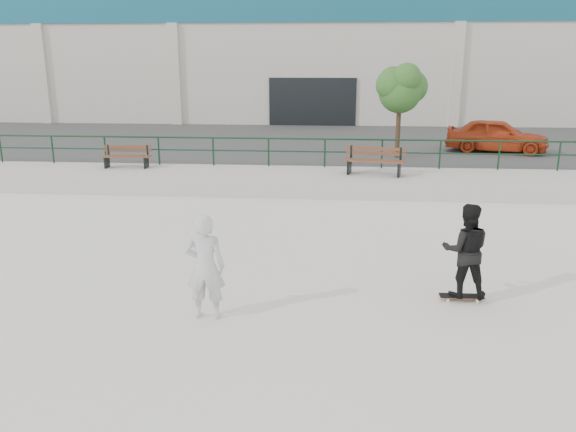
# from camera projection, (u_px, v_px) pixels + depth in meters

# --- Properties ---
(ground) EXTENTS (120.00, 120.00, 0.00)m
(ground) POSITION_uv_depth(u_px,v_px,m) (253.00, 308.00, 9.79)
(ground) COLOR beige
(ground) RESTS_ON ground
(ledge) EXTENTS (30.00, 3.00, 0.50)m
(ledge) POSITION_uv_depth(u_px,v_px,m) (294.00, 181.00, 18.84)
(ledge) COLOR #B9B2A9
(ledge) RESTS_ON ground
(parking_strip) EXTENTS (60.00, 14.00, 0.50)m
(parking_strip) POSITION_uv_depth(u_px,v_px,m) (307.00, 144.00, 27.00)
(parking_strip) COLOR #3D3D3D
(parking_strip) RESTS_ON ground
(railing) EXTENTS (28.00, 0.06, 1.03)m
(railing) POSITION_uv_depth(u_px,v_px,m) (297.00, 146.00, 19.82)
(railing) COLOR #143820
(railing) RESTS_ON ledge
(commercial_building) EXTENTS (44.20, 16.33, 8.00)m
(commercial_building) POSITION_uv_depth(u_px,v_px,m) (318.00, 54.00, 39.26)
(commercial_building) COLOR beige
(commercial_building) RESTS_ON ground
(bench_left) EXTENTS (1.71, 0.58, 0.78)m
(bench_left) POSITION_uv_depth(u_px,v_px,m) (127.00, 157.00, 19.79)
(bench_left) COLOR brown
(bench_left) RESTS_ON ledge
(bench_right) EXTENTS (2.05, 0.97, 0.91)m
(bench_right) POSITION_uv_depth(u_px,v_px,m) (374.00, 161.00, 18.53)
(bench_right) COLOR brown
(bench_right) RESTS_ON ledge
(tree) EXTENTS (2.02, 1.79, 3.59)m
(tree) POSITION_uv_depth(u_px,v_px,m) (401.00, 87.00, 21.24)
(tree) COLOR #4C3826
(tree) RESTS_ON parking_strip
(red_car) EXTENTS (4.30, 2.60, 1.37)m
(red_car) POSITION_uv_depth(u_px,v_px,m) (497.00, 135.00, 23.05)
(red_car) COLOR #B13615
(red_car) RESTS_ON parking_strip
(skateboard) EXTENTS (0.79, 0.23, 0.09)m
(skateboard) POSITION_uv_depth(u_px,v_px,m) (462.00, 296.00, 10.09)
(skateboard) COLOR black
(skateboard) RESTS_ON ground
(standing_skater) EXTENTS (0.87, 0.70, 1.70)m
(standing_skater) POSITION_uv_depth(u_px,v_px,m) (466.00, 251.00, 9.86)
(standing_skater) COLOR black
(standing_skater) RESTS_ON skateboard
(seated_skater) EXTENTS (0.67, 0.45, 1.80)m
(seated_skater) POSITION_uv_depth(u_px,v_px,m) (205.00, 267.00, 9.21)
(seated_skater) COLOR silver
(seated_skater) RESTS_ON ground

